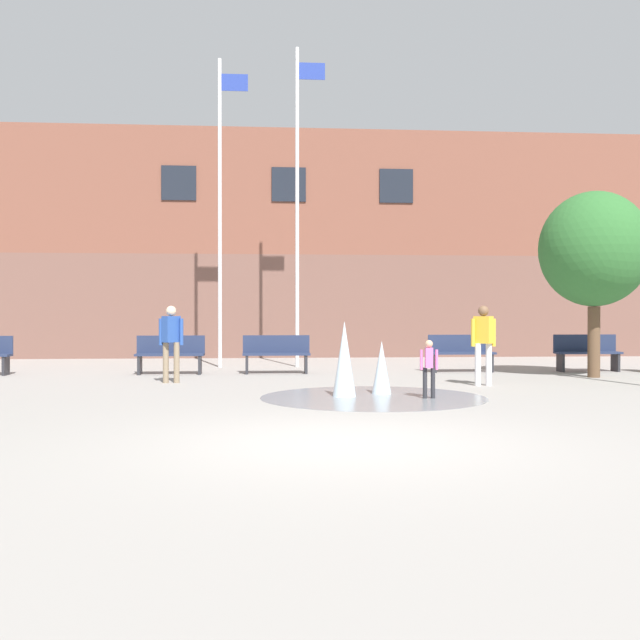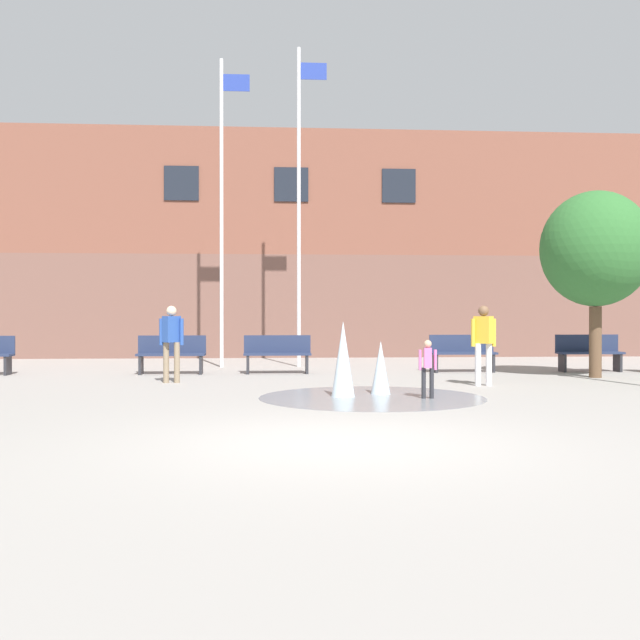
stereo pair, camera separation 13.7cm
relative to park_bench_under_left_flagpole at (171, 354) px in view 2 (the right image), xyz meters
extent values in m
plane|color=gray|center=(3.03, -9.62, -0.48)|extent=(100.00, 100.00, 0.00)
cube|color=brown|center=(3.03, 9.28, 1.19)|extent=(36.00, 6.00, 3.34)
cube|color=brown|center=(3.03, 9.28, 4.91)|extent=(36.00, 6.00, 4.09)
cube|color=#1E232D|center=(-0.47, 6.26, 5.11)|extent=(1.10, 0.06, 1.10)
cube|color=#1E232D|center=(3.03, 6.26, 5.11)|extent=(1.10, 0.06, 1.10)
cube|color=#1E232D|center=(6.53, 6.26, 5.11)|extent=(1.10, 0.06, 1.10)
cylinder|color=gray|center=(4.04, -5.21, -0.48)|extent=(3.86, 3.86, 0.01)
cone|color=silver|center=(3.56, -5.08, 0.17)|extent=(0.41, 0.41, 1.30)
cone|color=silver|center=(4.27, -4.69, -0.01)|extent=(0.35, 0.35, 0.95)
cube|color=#28282D|center=(-3.76, -0.02, -0.26)|extent=(0.06, 0.40, 0.44)
cube|color=#28282D|center=(-0.70, -0.06, -0.26)|extent=(0.06, 0.40, 0.44)
cube|color=#28282D|center=(0.70, -0.06, -0.26)|extent=(0.06, 0.40, 0.44)
cube|color=#232D4C|center=(0.00, -0.06, -0.01)|extent=(1.60, 0.44, 0.05)
cube|color=#232D4C|center=(0.00, 0.14, 0.22)|extent=(1.60, 0.04, 0.42)
cube|color=#28282D|center=(1.80, -0.06, -0.26)|extent=(0.06, 0.40, 0.44)
cube|color=#28282D|center=(3.20, -0.06, -0.26)|extent=(0.06, 0.40, 0.44)
cube|color=#232D4C|center=(2.50, -0.06, -0.01)|extent=(1.60, 0.44, 0.05)
cube|color=#232D4C|center=(2.50, 0.14, 0.22)|extent=(1.60, 0.04, 0.42)
cube|color=#28282D|center=(6.33, 0.06, -0.26)|extent=(0.06, 0.40, 0.44)
cube|color=#28282D|center=(7.73, 0.06, -0.26)|extent=(0.06, 0.40, 0.44)
cube|color=#232D4C|center=(7.03, 0.06, -0.01)|extent=(1.60, 0.44, 0.05)
cube|color=#232D4C|center=(7.03, 0.26, 0.22)|extent=(1.60, 0.04, 0.42)
cube|color=#28282D|center=(9.48, 0.00, -0.26)|extent=(0.06, 0.40, 0.44)
cube|color=#28282D|center=(10.88, 0.00, -0.26)|extent=(0.06, 0.40, 0.44)
cube|color=#232D4C|center=(10.18, 0.00, -0.01)|extent=(1.60, 0.44, 0.05)
cube|color=#232D4C|center=(10.18, 0.20, 0.22)|extent=(1.60, 0.04, 0.42)
cylinder|color=silver|center=(6.42, -3.33, -0.06)|extent=(0.12, 0.12, 0.84)
cylinder|color=silver|center=(6.64, -3.33, -0.06)|extent=(0.12, 0.12, 0.84)
cube|color=gold|center=(6.53, -3.33, 0.63)|extent=(0.38, 0.38, 0.54)
sphere|color=brown|center=(6.53, -3.33, 1.01)|extent=(0.21, 0.21, 0.21)
cylinder|color=gold|center=(6.32, -3.33, 0.58)|extent=(0.08, 0.08, 0.55)
cylinder|color=gold|center=(6.74, -3.33, 0.58)|extent=(0.08, 0.08, 0.55)
cylinder|color=#28282D|center=(4.89, -5.45, -0.22)|extent=(0.07, 0.07, 0.52)
cylinder|color=#28282D|center=(5.02, -5.45, -0.22)|extent=(0.07, 0.07, 0.52)
cube|color=pink|center=(4.95, -5.45, 0.21)|extent=(0.15, 0.23, 0.33)
sphere|color=tan|center=(4.95, -5.45, 0.44)|extent=(0.13, 0.13, 0.13)
cylinder|color=pink|center=(4.82, -5.45, 0.17)|extent=(0.05, 0.05, 0.34)
cylinder|color=pink|center=(5.08, -5.45, 0.17)|extent=(0.05, 0.05, 0.34)
cylinder|color=#89755B|center=(0.18, -2.25, -0.06)|extent=(0.12, 0.12, 0.84)
cylinder|color=#89755B|center=(0.40, -2.25, -0.06)|extent=(0.12, 0.12, 0.84)
cube|color=#284C9E|center=(0.29, -2.25, 0.63)|extent=(0.38, 0.38, 0.54)
sphere|color=beige|center=(0.29, -2.25, 1.01)|extent=(0.21, 0.21, 0.21)
cylinder|color=#284C9E|center=(0.08, -2.25, 0.58)|extent=(0.08, 0.08, 0.55)
cylinder|color=#284C9E|center=(0.50, -2.25, 0.58)|extent=(0.08, 0.08, 0.55)
cylinder|color=silver|center=(1.04, 2.24, 3.63)|extent=(0.10, 0.10, 8.22)
cube|color=#233893|center=(1.44, 2.24, 7.11)|extent=(0.70, 0.02, 0.45)
cylinder|color=silver|center=(3.11, 2.24, 3.81)|extent=(0.10, 0.10, 8.57)
cube|color=#233893|center=(3.51, 2.24, 7.47)|extent=(0.70, 0.02, 0.45)
cylinder|color=brown|center=(9.57, -1.64, 0.32)|extent=(0.27, 0.27, 1.59)
ellipsoid|color=#2D662D|center=(9.57, -1.64, 2.40)|extent=(2.43, 2.43, 2.58)
camera|label=1|loc=(2.13, -17.84, 0.95)|focal=42.00mm
camera|label=2|loc=(2.27, -17.85, 0.95)|focal=42.00mm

